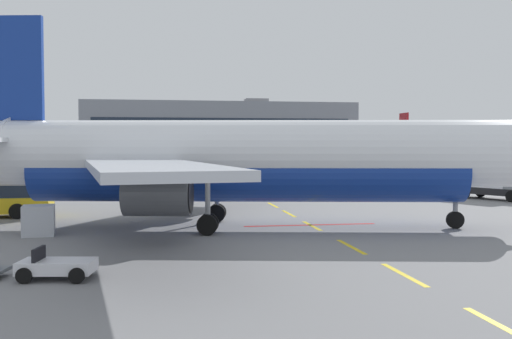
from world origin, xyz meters
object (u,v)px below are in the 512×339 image
at_px(airliner_foreground, 237,159).
at_px(uld_cargo_container, 39,220).
at_px(airliner_mid_left, 431,149).
at_px(catering_truck, 493,181).

distance_m(airliner_foreground, uld_cargo_container, 11.25).
xyz_separation_m(airliner_mid_left, catering_truck, (-28.07, -70.10, -2.30)).
xyz_separation_m(catering_truck, uld_cargo_container, (-35.20, -15.16, -0.85)).
bearing_deg(airliner_mid_left, airliner_foreground, -122.02).
bearing_deg(uld_cargo_container, airliner_mid_left, 53.42).
bearing_deg(catering_truck, airliner_mid_left, 68.18).
distance_m(airliner_mid_left, catering_truck, 75.54).
relative_size(catering_truck, uld_cargo_container, 4.14).
distance_m(catering_truck, uld_cargo_container, 38.33).
distance_m(airliner_foreground, catering_truck, 28.25).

